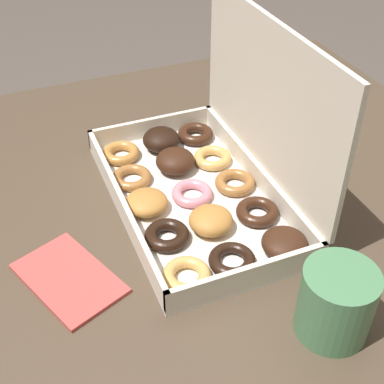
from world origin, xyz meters
name	(u,v)px	position (x,y,z in m)	size (l,w,h in m)	color
dining_table	(203,232)	(0.00, 0.00, 0.61)	(0.92, 1.02, 0.71)	#4C3D2D
donut_box	(209,171)	(0.02, 0.00, 0.76)	(0.41, 0.25, 0.28)	silver
coffee_mug	(336,301)	(0.32, 0.04, 0.76)	(0.09, 0.09, 0.10)	#4C8456
paper_napkin	(69,278)	(0.12, -0.25, 0.71)	(0.18, 0.15, 0.01)	#CC4C47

